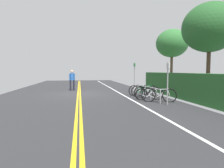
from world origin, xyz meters
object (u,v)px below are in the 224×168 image
at_px(bicycle_0, 139,90).
at_px(bicycle_4, 159,95).
at_px(bicycle_3, 149,94).
at_px(sign_post_far, 168,79).
at_px(sign_post_near, 134,75).
at_px(pedestrian, 72,79).
at_px(bicycle_1, 144,91).
at_px(bicycle_2, 147,92).
at_px(tree_near_left, 172,44).
at_px(bike_rack, 147,89).
at_px(tree_mid, 210,28).

relative_size(bicycle_0, bicycle_4, 0.92).
height_order(bicycle_3, sign_post_far, sign_post_far).
relative_size(bicycle_4, sign_post_near, 0.79).
height_order(bicycle_3, pedestrian, pedestrian).
xyz_separation_m(pedestrian, sign_post_near, (2.64, 4.64, 0.37)).
bearing_deg(bicycle_0, bicycle_4, 1.90).
relative_size(bicycle_1, bicycle_4, 0.97).
height_order(bicycle_2, tree_near_left, tree_near_left).
bearing_deg(bicycle_0, pedestrian, -129.65).
xyz_separation_m(bike_rack, bicycle_3, (0.69, -0.12, -0.21)).
distance_m(bike_rack, sign_post_far, 2.50).
height_order(bicycle_4, pedestrian, pedestrian).
distance_m(bicycle_0, sign_post_near, 1.59).
xyz_separation_m(bicycle_1, tree_near_left, (-2.98, 3.37, 3.51)).
bearing_deg(bicycle_4, tree_mid, 96.76).
relative_size(bicycle_4, tree_near_left, 0.36).
bearing_deg(bicycle_2, bicycle_0, -178.56).
xyz_separation_m(bike_rack, tree_near_left, (-3.69, 3.45, 3.33)).
bearing_deg(bicycle_1, sign_post_near, -177.73).
bearing_deg(tree_near_left, bicycle_3, -39.12).
xyz_separation_m(bike_rack, bicycle_1, (-0.72, 0.08, -0.17)).
bearing_deg(bike_rack, bicycle_0, 179.43).
height_order(bicycle_2, sign_post_near, sign_post_near).
xyz_separation_m(bicycle_1, tree_mid, (1.85, 3.16, 3.70)).
bearing_deg(sign_post_near, bicycle_1, 2.27).
height_order(sign_post_far, tree_near_left, tree_near_left).
height_order(bicycle_4, sign_post_near, sign_post_near).
relative_size(bicycle_4, pedestrian, 1.04).
bearing_deg(bike_rack, bicycle_4, 4.34).
bearing_deg(tree_near_left, bicycle_1, -48.52).
relative_size(bicycle_1, pedestrian, 1.01).
height_order(sign_post_near, tree_mid, tree_mid).
bearing_deg(tree_mid, bicycle_0, -129.12).
bearing_deg(bicycle_0, bicycle_1, 5.19).
height_order(bicycle_1, bicycle_3, bicycle_1).
distance_m(bicycle_0, tree_near_left, 5.40).
xyz_separation_m(bicycle_4, tree_near_left, (-5.20, 3.34, 3.50)).
height_order(bicycle_1, tree_mid, tree_mid).
height_order(bike_rack, bicycle_2, bike_rack).
bearing_deg(sign_post_near, bike_rack, -0.14).
relative_size(bicycle_1, bicycle_2, 1.02).
height_order(sign_post_far, tree_mid, tree_mid).
xyz_separation_m(bicycle_0, bicycle_1, (0.77, 0.07, 0.02)).
height_order(bike_rack, bicycle_3, bike_rack).
height_order(bicycle_4, tree_near_left, tree_near_left).
bearing_deg(sign_post_far, bicycle_1, -178.51).
distance_m(bicycle_0, tree_mid, 5.58).
bearing_deg(bicycle_4, bike_rack, -175.66).
bearing_deg(sign_post_far, bike_rack, -176.03).
bearing_deg(bicycle_1, bike_rack, -6.77).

